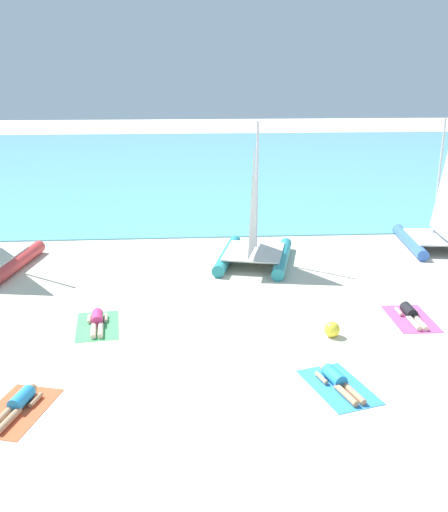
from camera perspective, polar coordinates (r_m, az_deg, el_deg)
ground_plane at (r=22.66m, az=-0.89°, el=0.87°), size 120.00×120.00×0.00m
ocean_water at (r=43.48m, az=-2.52°, el=9.01°), size 120.00×40.00×0.05m
sailboat_teal at (r=20.59m, az=2.95°, el=1.21°), size 3.21×4.19×4.86m
sailboat_blue at (r=23.77m, az=19.91°, el=2.39°), size 2.72×3.92×4.82m
towel_leftmost at (r=12.89m, az=-19.36°, el=-13.93°), size 1.58×2.13×0.01m
sunbather_leftmost at (r=12.88m, az=-19.26°, el=-13.30°), size 0.80×1.55×0.30m
towel_center_left at (r=16.18m, az=-12.11°, el=-6.61°), size 1.30×2.01×0.01m
sunbather_center_left at (r=16.19m, az=-12.13°, el=-6.11°), size 0.59×1.57×0.30m
towel_center_right at (r=13.24m, az=11.00°, el=-12.29°), size 1.58×2.13×0.01m
sunbather_center_right at (r=13.23m, az=10.88°, el=-11.69°), size 0.80×1.55×0.30m
towel_rightmost at (r=17.04m, az=17.59°, el=-5.79°), size 1.13×1.92×0.01m
sunbather_rightmost at (r=17.05m, az=17.56°, el=-5.31°), size 0.55×1.56×0.30m
beach_ball at (r=15.40m, az=10.39°, el=-6.98°), size 0.40×0.40×0.40m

